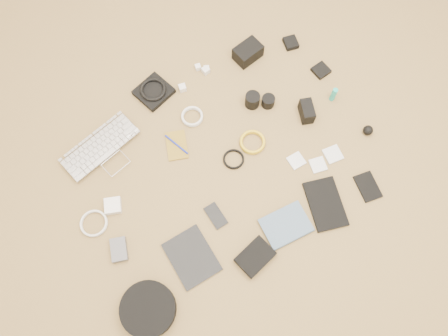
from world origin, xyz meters
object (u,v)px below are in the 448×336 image
tablet (192,257)px  paperback (294,241)px  laptop (107,154)px  phone (216,216)px  dslr_camera (248,52)px  headphone_case (148,309)px

tablet → paperback: (0.42, -0.16, 0.00)m
laptop → phone: size_ratio=3.23×
dslr_camera → phone: dslr_camera is taller
laptop → paperback: 0.94m
laptop → tablet: laptop is taller
phone → headphone_case: 0.48m
dslr_camera → headphone_case: dslr_camera is taller
dslr_camera → paperback: (-0.30, -0.92, -0.03)m
dslr_camera → laptop: bearing=179.1°
phone → dslr_camera: bearing=46.4°
dslr_camera → headphone_case: size_ratio=0.60×
dslr_camera → paperback: size_ratio=0.66×
dslr_camera → paperback: 0.97m
tablet → headphone_case: (-0.25, -0.10, 0.03)m
tablet → paperback: paperback is taller
laptop → headphone_case: size_ratio=1.64×
headphone_case → phone: bearing=26.2°
dslr_camera → tablet: size_ratio=0.59×
tablet → headphone_case: headphone_case is taller
paperback → laptop: bearing=38.3°
laptop → headphone_case: (-0.13, -0.72, 0.02)m
phone → tablet: bearing=-152.2°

